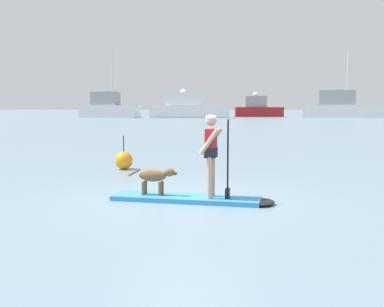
{
  "coord_description": "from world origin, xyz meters",
  "views": [
    {
      "loc": [
        1.38,
        -9.68,
        2.0
      ],
      "look_at": [
        0.0,
        1.0,
        0.9
      ],
      "focal_mm": 44.34,
      "sensor_mm": 36.0,
      "label": 1
    }
  ],
  "objects": [
    {
      "name": "moored_boat_far_starboard",
      "position": [
        -21.98,
        65.28,
        1.59
      ],
      "size": [
        9.9,
        4.15,
        10.84
      ],
      "color": "silver",
      "rests_on": "ground_plane"
    },
    {
      "name": "marker_buoy",
      "position": [
        -2.63,
        4.66,
        0.28
      ],
      "size": [
        0.56,
        0.56,
        1.06
      ],
      "color": "orange",
      "rests_on": "ground_plane"
    },
    {
      "name": "dog",
      "position": [
        -0.67,
        0.07,
        0.5
      ],
      "size": [
        1.08,
        0.28,
        0.59
      ],
      "color": "brown",
      "rests_on": "paddleboard"
    },
    {
      "name": "paddleboard",
      "position": [
        0.23,
        -0.02,
        0.05
      ],
      "size": [
        3.45,
        1.03,
        0.1
      ],
      "color": "#338CD8",
      "rests_on": "ground_plane"
    },
    {
      "name": "person_paddler",
      "position": [
        0.54,
        -0.05,
        1.09
      ],
      "size": [
        0.63,
        0.51,
        1.7
      ],
      "color": "tan",
      "rests_on": "paddleboard"
    },
    {
      "name": "moored_boat_center",
      "position": [
        15.34,
        69.01,
        1.65
      ],
      "size": [
        12.65,
        4.97,
        10.24
      ],
      "color": "silver",
      "rests_on": "ground_plane"
    },
    {
      "name": "moored_boat_outer",
      "position": [
        -9.18,
        66.38,
        1.49
      ],
      "size": [
        12.99,
        4.85,
        4.62
      ],
      "color": "white",
      "rests_on": "ground_plane"
    },
    {
      "name": "ground_plane",
      "position": [
        0.0,
        0.0,
        0.0
      ],
      "size": [
        400.0,
        400.0,
        0.0
      ],
      "primitive_type": "plane",
      "color": "slate"
    },
    {
      "name": "moored_boat_port",
      "position": [
        2.17,
        74.45,
        1.38
      ],
      "size": [
        8.56,
        3.53,
        4.28
      ],
      "color": "maroon",
      "rests_on": "ground_plane"
    }
  ]
}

